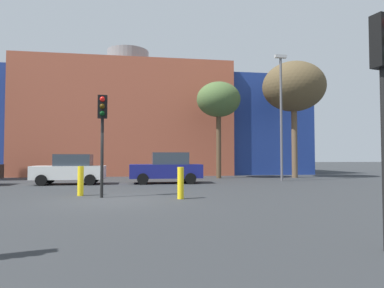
# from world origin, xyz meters

# --- Properties ---
(ground_plane) EXTENTS (200.00, 200.00, 0.00)m
(ground_plane) POSITION_xyz_m (0.00, 0.00, 0.00)
(ground_plane) COLOR #2D3033
(building_backdrop) EXTENTS (33.82, 10.47, 11.95)m
(building_backdrop) POSITION_xyz_m (-0.18, 20.76, 4.87)
(building_backdrop) COLOR #B2563D
(building_backdrop) RESTS_ON ground_plane
(parked_car_1) EXTENTS (4.00, 1.96, 1.73)m
(parked_car_1) POSITION_xyz_m (-2.95, 7.88, 0.86)
(parked_car_1) COLOR white
(parked_car_1) RESTS_ON ground_plane
(parked_car_2) EXTENTS (4.27, 2.09, 1.85)m
(parked_car_2) POSITION_xyz_m (2.62, 7.88, 0.92)
(parked_car_2) COLOR navy
(parked_car_2) RESTS_ON ground_plane
(traffic_light_island) EXTENTS (0.37, 0.37, 3.97)m
(traffic_light_island) POSITION_xyz_m (-0.44, 0.92, 2.92)
(traffic_light_island) COLOR black
(traffic_light_island) RESTS_ON ground_plane
(bare_tree_0) EXTENTS (4.84, 4.84, 9.03)m
(bare_tree_0) POSITION_xyz_m (12.87, 12.12, 7.04)
(bare_tree_0) COLOR brown
(bare_tree_0) RESTS_ON ground_plane
(bare_tree_1) EXTENTS (3.32, 3.32, 7.29)m
(bare_tree_1) POSITION_xyz_m (6.89, 12.33, 5.88)
(bare_tree_1) COLOR brown
(bare_tree_1) RESTS_ON ground_plane
(bollard_yellow_0) EXTENTS (0.24, 0.24, 1.19)m
(bollard_yellow_0) POSITION_xyz_m (2.52, 0.04, 0.59)
(bollard_yellow_0) COLOR yellow
(bollard_yellow_0) RESTS_ON ground_plane
(bollard_yellow_1) EXTENTS (0.24, 0.24, 1.19)m
(bollard_yellow_1) POSITION_xyz_m (-1.36, 1.70, 0.60)
(bollard_yellow_1) COLOR yellow
(bollard_yellow_1) RESTS_ON ground_plane
(street_lamp) EXTENTS (0.80, 0.24, 8.43)m
(street_lamp) POSITION_xyz_m (10.31, 8.69, 4.75)
(street_lamp) COLOR #59595E
(street_lamp) RESTS_ON ground_plane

